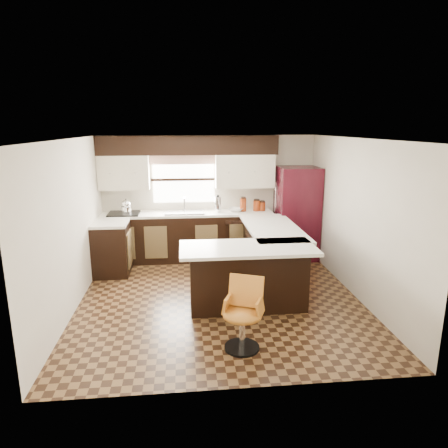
{
  "coord_description": "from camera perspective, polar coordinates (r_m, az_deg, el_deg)",
  "views": [
    {
      "loc": [
        -0.52,
        -5.67,
        2.57
      ],
      "look_at": [
        0.12,
        0.45,
        1.06
      ],
      "focal_mm": 32.0,
      "sensor_mm": 36.0,
      "label": 1
    }
  ],
  "objects": [
    {
      "name": "mixing_bowl",
      "position": [
        7.8,
        1.7,
        2.06
      ],
      "size": [
        0.36,
        0.36,
        0.07
      ],
      "primitive_type": "imported",
      "rotation": [
        0.0,
        0.0,
        -0.35
      ],
      "color": "white",
      "rests_on": "counter_back"
    },
    {
      "name": "counter_pen_return",
      "position": [
        5.55,
        3.42,
        -3.47
      ],
      "size": [
        1.89,
        0.84,
        0.04
      ],
      "primitive_type": "cube",
      "color": "silver",
      "rests_on": "peninsula_return"
    },
    {
      "name": "floor",
      "position": [
        6.25,
        -0.63,
        -10.47
      ],
      "size": [
        4.4,
        4.4,
        0.0
      ],
      "primitive_type": "plane",
      "color": "#49301A",
      "rests_on": "ground"
    },
    {
      "name": "upper_cab_left",
      "position": [
        7.82,
        -14.09,
        7.17
      ],
      "size": [
        0.94,
        0.35,
        0.64
      ],
      "primitive_type": "cube",
      "color": "beige",
      "rests_on": "wall_back"
    },
    {
      "name": "dishwasher",
      "position": [
        7.67,
        2.33,
        -2.39
      ],
      "size": [
        0.58,
        0.03,
        0.78
      ],
      "primitive_type": "cube",
      "color": "black",
      "rests_on": "floor"
    },
    {
      "name": "bar_chair",
      "position": [
        4.77,
        2.63,
        -12.92
      ],
      "size": [
        0.6,
        0.6,
        0.86
      ],
      "primitive_type": null,
      "rotation": [
        0.0,
        0.0,
        -0.39
      ],
      "color": "orange",
      "rests_on": "floor"
    },
    {
      "name": "percolator",
      "position": [
        7.74,
        -0.89,
        2.83
      ],
      "size": [
        0.13,
        0.13,
        0.3
      ],
      "primitive_type": "cylinder",
      "color": "silver",
      "rests_on": "counter_back"
    },
    {
      "name": "refrigerator",
      "position": [
        7.97,
        10.34,
        1.53
      ],
      "size": [
        0.78,
        0.74,
        1.81
      ],
      "primitive_type": "cube",
      "color": "#3A0913",
      "rests_on": "floor"
    },
    {
      "name": "canister_small",
      "position": [
        7.9,
        5.48,
        2.51
      ],
      "size": [
        0.12,
        0.12,
        0.17
      ],
      "primitive_type": "cylinder",
      "color": "maroon",
      "rests_on": "counter_back"
    },
    {
      "name": "base_cab_back",
      "position": [
        7.86,
        -5.2,
        -1.88
      ],
      "size": [
        3.3,
        0.6,
        0.9
      ],
      "primitive_type": "cube",
      "color": "black",
      "rests_on": "floor"
    },
    {
      "name": "base_cab_left",
      "position": [
        7.35,
        -15.72,
        -3.48
      ],
      "size": [
        0.6,
        0.7,
        0.9
      ],
      "primitive_type": "cube",
      "color": "black",
      "rests_on": "floor"
    },
    {
      "name": "wall_front",
      "position": [
        3.77,
        2.45,
        -7.54
      ],
      "size": [
        4.4,
        0.0,
        4.4
      ],
      "primitive_type": "plane",
      "rotation": [
        -1.57,
        0.0,
        0.0
      ],
      "color": "beige",
      "rests_on": "floor"
    },
    {
      "name": "wall_right",
      "position": [
        6.4,
        18.42,
        0.73
      ],
      "size": [
        0.0,
        4.4,
        4.4
      ],
      "primitive_type": "plane",
      "rotation": [
        1.57,
        0.0,
        -1.57
      ],
      "color": "beige",
      "rests_on": "floor"
    },
    {
      "name": "counter_left",
      "position": [
        7.23,
        -15.96,
        0.1
      ],
      "size": [
        0.6,
        0.7,
        0.04
      ],
      "primitive_type": "cube",
      "color": "silver",
      "rests_on": "base_cab_left"
    },
    {
      "name": "wall_left",
      "position": [
        6.04,
        -20.9,
        -0.21
      ],
      "size": [
        0.0,
        4.4,
        4.4
      ],
      "primitive_type": "plane",
      "rotation": [
        1.57,
        0.0,
        1.57
      ],
      "color": "beige",
      "rests_on": "floor"
    },
    {
      "name": "counter_pen_long",
      "position": [
        6.67,
        6.99,
        -0.58
      ],
      "size": [
        0.84,
        1.95,
        0.04
      ],
      "primitive_type": "cube",
      "color": "silver",
      "rests_on": "peninsula_long"
    },
    {
      "name": "peninsula_return",
      "position": [
        5.8,
        3.4,
        -7.66
      ],
      "size": [
        1.65,
        0.6,
        0.9
      ],
      "primitive_type": "cube",
      "color": "black",
      "rests_on": "floor"
    },
    {
      "name": "ceiling",
      "position": [
        5.7,
        -0.7,
        12.1
      ],
      "size": [
        4.4,
        4.4,
        0.0
      ],
      "primitive_type": "plane",
      "rotation": [
        3.14,
        0.0,
        0.0
      ],
      "color": "silver",
      "rests_on": "wall_back"
    },
    {
      "name": "kettle",
      "position": [
        7.77,
        -13.81,
        2.54
      ],
      "size": [
        0.2,
        0.2,
        0.27
      ],
      "primitive_type": null,
      "color": "silver",
      "rests_on": "cooktop"
    },
    {
      "name": "counter_back",
      "position": [
        7.75,
        -5.27,
        1.49
      ],
      "size": [
        3.3,
        0.6,
        0.04
      ],
      "primitive_type": "cube",
      "color": "silver",
      "rests_on": "base_cab_back"
    },
    {
      "name": "window_pane",
      "position": [
        7.92,
        -5.77,
        6.35
      ],
      "size": [
        1.2,
        0.02,
        0.9
      ],
      "primitive_type": "cube",
      "color": "white",
      "rests_on": "wall_back"
    },
    {
      "name": "canister_med",
      "position": [
        7.87,
        4.67,
        2.62
      ],
      "size": [
        0.14,
        0.14,
        0.2
      ],
      "primitive_type": "cylinder",
      "color": "maroon",
      "rests_on": "counter_back"
    },
    {
      "name": "canister_large",
      "position": [
        7.83,
        2.74,
        2.76
      ],
      "size": [
        0.12,
        0.12,
        0.25
      ],
      "primitive_type": "cylinder",
      "color": "maroon",
      "rests_on": "counter_back"
    },
    {
      "name": "cooktop",
      "position": [
        7.8,
        -14.12,
        1.47
      ],
      "size": [
        0.58,
        0.5,
        0.02
      ],
      "primitive_type": "cube",
      "color": "black",
      "rests_on": "counter_back"
    },
    {
      "name": "soffit",
      "position": [
        7.7,
        -5.13,
        11.16
      ],
      "size": [
        3.4,
        0.35,
        0.36
      ],
      "primitive_type": "cube",
      "color": "black",
      "rests_on": "wall_back"
    },
    {
      "name": "valance",
      "position": [
        7.84,
        -5.84,
        9.14
      ],
      "size": [
        1.3,
        0.06,
        0.18
      ],
      "primitive_type": "cube",
      "color": "#D19B93",
      "rests_on": "wall_back"
    },
    {
      "name": "peninsula_long",
      "position": [
        6.79,
        6.46,
        -4.45
      ],
      "size": [
        0.6,
        1.95,
        0.9
      ],
      "primitive_type": "cube",
      "color": "black",
      "rests_on": "floor"
    },
    {
      "name": "upper_cab_right",
      "position": [
        7.84,
        2.94,
        7.58
      ],
      "size": [
        1.14,
        0.35,
        0.64
      ],
      "primitive_type": "cube",
      "color": "beige",
      "rests_on": "wall_back"
    },
    {
      "name": "sink",
      "position": [
        7.72,
        -5.65,
        1.72
      ],
      "size": [
        0.75,
        0.45,
        0.03
      ],
      "primitive_type": "cube",
      "color": "#B2B2B7",
      "rests_on": "counter_back"
    },
    {
      "name": "wall_back",
      "position": [
        8.01,
        -2.12,
        3.96
      ],
      "size": [
        4.4,
        0.0,
        4.4
      ],
      "primitive_type": "plane",
      "rotation": [
        1.57,
        0.0,
        0.0
      ],
      "color": "beige",
      "rests_on": "floor"
    }
  ]
}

